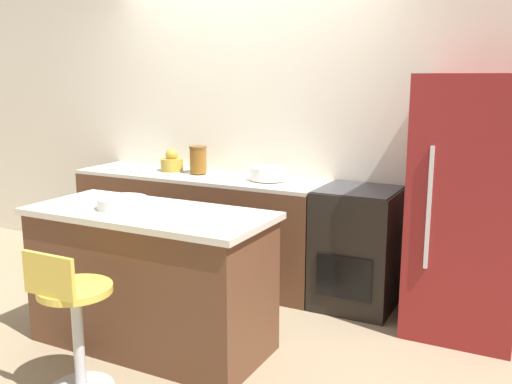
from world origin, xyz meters
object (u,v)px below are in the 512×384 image
at_px(kettle, 172,162).
at_px(oven_range, 357,248).
at_px(refrigerator, 469,206).
at_px(stool_chair, 74,320).
at_px(mixing_bowl, 268,173).

bearing_deg(kettle, oven_range, -1.02).
relative_size(refrigerator, stool_chair, 2.06).
height_order(stool_chair, kettle, kettle).
distance_m(kettle, mixing_bowl, 0.94).
height_order(oven_range, refrigerator, refrigerator).
xyz_separation_m(refrigerator, stool_chair, (-1.75, -1.84, -0.44)).
bearing_deg(mixing_bowl, oven_range, -2.28).
distance_m(stool_chair, kettle, 2.14).
relative_size(oven_range, refrigerator, 0.52).
xyz_separation_m(oven_range, mixing_bowl, (-0.76, 0.03, 0.50)).
bearing_deg(stool_chair, kettle, 110.50).
bearing_deg(kettle, stool_chair, -69.50).
xyz_separation_m(stool_chair, mixing_bowl, (0.21, 1.94, 0.52)).
distance_m(refrigerator, kettle, 2.48).
xyz_separation_m(refrigerator, kettle, (-2.47, 0.09, 0.11)).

